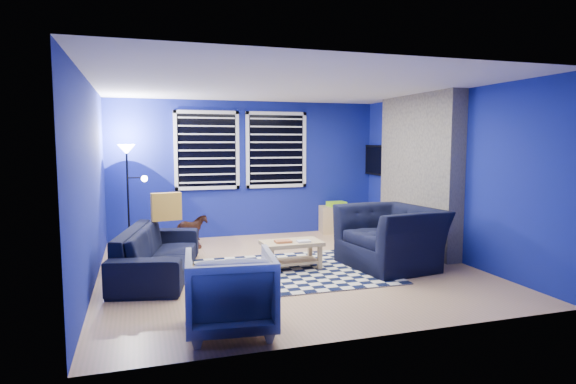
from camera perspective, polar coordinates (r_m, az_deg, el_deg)
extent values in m
plane|color=tan|center=(6.79, -0.06, -9.00)|extent=(5.00, 5.00, 0.00)
plane|color=white|center=(6.60, -0.07, 12.47)|extent=(5.00, 5.00, 0.00)
plane|color=navy|center=(8.99, -4.81, 2.75)|extent=(5.00, 0.00, 5.00)
plane|color=navy|center=(6.30, -22.32, 0.94)|extent=(0.00, 5.00, 5.00)
plane|color=navy|center=(7.69, 18.02, 1.93)|extent=(0.00, 5.00, 5.00)
cube|color=gray|center=(8.04, 15.20, 2.17)|extent=(0.26, 2.00, 2.50)
cube|color=black|center=(8.07, 14.18, -4.23)|extent=(0.04, 0.70, 0.60)
cube|color=gray|center=(8.06, 13.33, -6.46)|extent=(0.50, 1.20, 0.08)
cube|color=black|center=(8.82, -9.58, 4.90)|extent=(1.05, 0.02, 1.30)
cube|color=white|center=(8.83, -9.65, 9.31)|extent=(1.17, 0.05, 0.06)
cube|color=white|center=(8.85, -9.50, 0.49)|extent=(1.17, 0.05, 0.06)
cube|color=black|center=(9.09, -1.41, 5.01)|extent=(1.05, 0.02, 1.30)
cube|color=white|center=(9.09, -1.40, 9.30)|extent=(1.17, 0.05, 0.06)
cube|color=white|center=(9.12, -1.38, 0.73)|extent=(1.17, 0.05, 0.06)
cube|color=black|center=(9.36, 10.70, 3.71)|extent=(0.06, 1.00, 0.58)
cube|color=black|center=(9.35, 10.51, 3.71)|extent=(0.01, 0.92, 0.50)
cube|color=black|center=(6.61, 0.57, -9.33)|extent=(2.53, 2.03, 0.02)
imported|color=black|center=(6.61, -15.12, -6.83)|extent=(2.28, 1.28, 0.63)
imported|color=black|center=(6.92, 12.08, -5.25)|extent=(1.45, 1.31, 0.84)
imported|color=gray|center=(4.57, -6.87, -11.65)|extent=(0.89, 0.91, 0.75)
imported|color=#4B2D18|center=(8.31, -11.42, -4.25)|extent=(0.34, 0.57, 0.45)
cube|color=tan|center=(6.65, 0.43, -6.08)|extent=(0.83, 0.50, 0.05)
cube|color=tan|center=(6.71, 0.43, -8.21)|extent=(0.76, 0.42, 0.03)
cube|color=#B76234|center=(6.56, -0.59, -5.88)|extent=(0.22, 0.17, 0.03)
cube|color=silver|center=(6.59, 1.86, -5.86)|extent=(0.18, 0.14, 0.03)
cube|color=tan|center=(6.43, -2.03, -8.26)|extent=(0.06, 0.06, 0.33)
cube|color=tan|center=(6.64, 3.78, -7.81)|extent=(0.06, 0.06, 0.33)
cube|color=tan|center=(6.77, -2.85, -7.53)|extent=(0.06, 0.06, 0.33)
cube|color=tan|center=(6.97, 2.69, -7.14)|extent=(0.06, 0.06, 0.33)
cube|color=tan|center=(9.38, 5.75, -3.24)|extent=(0.67, 0.50, 0.51)
cube|color=black|center=(9.38, 5.75, -3.24)|extent=(0.58, 0.45, 0.41)
cube|color=#99EC1B|center=(9.33, 5.77, -1.41)|extent=(0.38, 0.31, 0.09)
cylinder|color=black|center=(8.52, -18.24, -6.12)|extent=(0.21, 0.21, 0.03)
cylinder|color=black|center=(8.39, -18.42, -0.82)|extent=(0.03, 0.03, 1.59)
cone|color=white|center=(8.34, -18.61, 4.81)|extent=(0.29, 0.29, 0.16)
sphere|color=white|center=(8.31, -16.65, 1.53)|extent=(0.11, 0.11, 0.11)
cube|color=gold|center=(7.12, -14.22, -1.70)|extent=(0.43, 0.19, 0.40)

